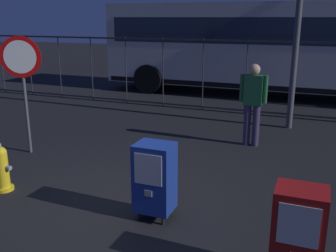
{
  "coord_description": "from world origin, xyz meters",
  "views": [
    {
      "loc": [
        2.47,
        -4.23,
        2.55
      ],
      "look_at": [
        0.3,
        1.2,
        0.9
      ],
      "focal_mm": 41.32,
      "sensor_mm": 36.0,
      "label": 1
    }
  ],
  "objects_px": {
    "newspaper_box_secondary": "(155,177)",
    "pedestrian": "(253,100)",
    "stop_sign": "(22,71)",
    "bus_near": "(264,44)",
    "newspaper_box_primary": "(298,233)",
    "fire_hydrant": "(2,169)"
  },
  "relations": [
    {
      "from": "fire_hydrant",
      "to": "bus_near",
      "type": "relative_size",
      "value": 0.07
    },
    {
      "from": "newspaper_box_primary",
      "to": "stop_sign",
      "type": "relative_size",
      "value": 0.46
    },
    {
      "from": "newspaper_box_primary",
      "to": "pedestrian",
      "type": "distance_m",
      "value": 4.36
    },
    {
      "from": "stop_sign",
      "to": "bus_near",
      "type": "bearing_deg",
      "value": 66.82
    },
    {
      "from": "newspaper_box_primary",
      "to": "newspaper_box_secondary",
      "type": "bearing_deg",
      "value": 158.67
    },
    {
      "from": "fire_hydrant",
      "to": "stop_sign",
      "type": "bearing_deg",
      "value": 118.15
    },
    {
      "from": "newspaper_box_secondary",
      "to": "stop_sign",
      "type": "relative_size",
      "value": 0.46
    },
    {
      "from": "newspaper_box_primary",
      "to": "bus_near",
      "type": "relative_size",
      "value": 0.1
    },
    {
      "from": "newspaper_box_primary",
      "to": "pedestrian",
      "type": "relative_size",
      "value": 0.61
    },
    {
      "from": "newspaper_box_primary",
      "to": "bus_near",
      "type": "xyz_separation_m",
      "value": [
        -1.81,
        9.8,
        1.14
      ]
    },
    {
      "from": "fire_hydrant",
      "to": "bus_near",
      "type": "xyz_separation_m",
      "value": [
        2.47,
        9.19,
        1.36
      ]
    },
    {
      "from": "newspaper_box_secondary",
      "to": "pedestrian",
      "type": "bearing_deg",
      "value": 79.75
    },
    {
      "from": "newspaper_box_primary",
      "to": "newspaper_box_secondary",
      "type": "height_order",
      "value": "same"
    },
    {
      "from": "pedestrian",
      "to": "fire_hydrant",
      "type": "bearing_deg",
      "value": -131.1
    },
    {
      "from": "newspaper_box_secondary",
      "to": "bus_near",
      "type": "height_order",
      "value": "bus_near"
    },
    {
      "from": "fire_hydrant",
      "to": "newspaper_box_primary",
      "type": "distance_m",
      "value": 4.33
    },
    {
      "from": "stop_sign",
      "to": "bus_near",
      "type": "xyz_separation_m",
      "value": [
        3.29,
        7.67,
        0.11
      ]
    },
    {
      "from": "newspaper_box_secondary",
      "to": "bus_near",
      "type": "distance_m",
      "value": 9.17
    },
    {
      "from": "pedestrian",
      "to": "bus_near",
      "type": "relative_size",
      "value": 0.16
    },
    {
      "from": "pedestrian",
      "to": "newspaper_box_primary",
      "type": "bearing_deg",
      "value": -74.34
    },
    {
      "from": "bus_near",
      "to": "stop_sign",
      "type": "bearing_deg",
      "value": -113.0
    },
    {
      "from": "newspaper_box_secondary",
      "to": "fire_hydrant",
      "type": "bearing_deg",
      "value": -178.01
    }
  ]
}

